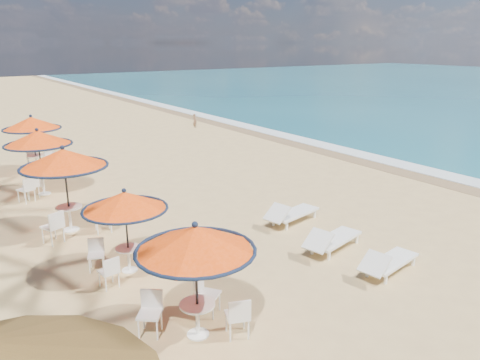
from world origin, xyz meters
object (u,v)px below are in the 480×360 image
at_px(station_2, 65,167).
at_px(lounger_mid, 331,239).
at_px(lounger_far, 291,213).
at_px(station_4, 34,130).
at_px(lounger_near, 387,262).
at_px(station_0, 196,253).
at_px(station_3, 37,146).
at_px(station_1, 124,212).

height_order(station_2, lounger_mid, station_2).
xyz_separation_m(station_2, lounger_far, (5.75, -3.18, -1.63)).
distance_m(station_4, lounger_near, 15.59).
distance_m(station_2, lounger_near, 9.10).
bearing_deg(lounger_near, station_0, 165.33).
distance_m(station_3, lounger_mid, 10.98).
xyz_separation_m(station_0, station_3, (-0.52, 10.76, 0.11)).
xyz_separation_m(lounger_mid, lounger_far, (0.40, 2.15, -0.00)).
height_order(station_2, lounger_far, station_2).
bearing_deg(station_0, lounger_mid, 14.71).
bearing_deg(lounger_mid, station_4, 96.45).
distance_m(station_0, station_2, 6.62).
bearing_deg(station_3, lounger_near, -63.90).
bearing_deg(lounger_near, station_4, 98.66).
bearing_deg(station_2, lounger_mid, -44.88).
xyz_separation_m(station_0, station_2, (-0.59, 6.58, 0.27)).
bearing_deg(station_1, station_4, 88.72).
bearing_deg(lounger_near, station_2, 118.67).
bearing_deg(station_3, station_4, 80.19).
distance_m(station_2, station_4, 7.75).
bearing_deg(station_1, station_2, 97.14).
distance_m(station_0, station_3, 10.78).
xyz_separation_m(station_1, lounger_far, (5.33, 0.21, -1.21)).
bearing_deg(lounger_mid, station_3, 105.81).
xyz_separation_m(station_4, lounger_far, (5.08, -10.90, -1.48)).
relative_size(station_4, lounger_mid, 1.17).
bearing_deg(lounger_mid, station_1, 145.27).
height_order(station_0, station_4, station_4).
bearing_deg(station_0, station_4, 89.65).
distance_m(station_2, lounger_far, 6.77).
distance_m(station_0, station_4, 14.30).
xyz_separation_m(station_3, lounger_far, (5.69, -7.36, -1.47)).
xyz_separation_m(station_0, station_1, (-0.16, 3.19, -0.15)).
bearing_deg(lounger_far, lounger_mid, -112.26).
height_order(station_2, station_4, station_2).
bearing_deg(station_2, station_0, -84.92).
bearing_deg(station_2, lounger_near, -51.68).
xyz_separation_m(station_2, station_4, (0.67, 7.71, -0.16)).
xyz_separation_m(station_1, station_4, (0.25, 11.11, 0.27)).
height_order(station_1, lounger_mid, station_1).
bearing_deg(station_2, station_4, 85.01).
height_order(station_3, lounger_near, station_3).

